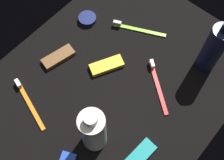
{
  "coord_description": "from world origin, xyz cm",
  "views": [
    {
      "loc": [
        -27.58,
        -24.07,
        79.24
      ],
      "look_at": [
        0.0,
        0.0,
        3.0
      ],
      "focal_mm": 46.3,
      "sensor_mm": 36.0,
      "label": 1
    }
  ],
  "objects_px": {
    "toothbrush_orange": "(28,101)",
    "toothbrush_red": "(157,83)",
    "lotion_bottle": "(213,48)",
    "bodywash_bottle": "(93,131)",
    "toothbrush_lime": "(136,29)",
    "snack_bar_brown": "(58,57)",
    "snack_bar_yellow": "(107,65)",
    "cream_tin_left": "(87,19)",
    "snack_bar_teal": "(139,157)"
  },
  "relations": [
    {
      "from": "lotion_bottle",
      "to": "snack_bar_brown",
      "type": "relative_size",
      "value": 1.98
    },
    {
      "from": "snack_bar_teal",
      "to": "cream_tin_left",
      "type": "relative_size",
      "value": 1.75
    },
    {
      "from": "bodywash_bottle",
      "to": "cream_tin_left",
      "type": "height_order",
      "value": "bodywash_bottle"
    },
    {
      "from": "bodywash_bottle",
      "to": "toothbrush_orange",
      "type": "relative_size",
      "value": 1.08
    },
    {
      "from": "lotion_bottle",
      "to": "bodywash_bottle",
      "type": "height_order",
      "value": "lotion_bottle"
    },
    {
      "from": "toothbrush_lime",
      "to": "snack_bar_yellow",
      "type": "relative_size",
      "value": 1.61
    },
    {
      "from": "lotion_bottle",
      "to": "cream_tin_left",
      "type": "xyz_separation_m",
      "value": [
        -0.12,
        0.39,
        -0.08
      ]
    },
    {
      "from": "toothbrush_red",
      "to": "snack_bar_teal",
      "type": "xyz_separation_m",
      "value": [
        -0.21,
        -0.09,
        0.0
      ]
    },
    {
      "from": "toothbrush_red",
      "to": "snack_bar_yellow",
      "type": "distance_m",
      "value": 0.16
    },
    {
      "from": "toothbrush_lime",
      "to": "snack_bar_brown",
      "type": "height_order",
      "value": "toothbrush_lime"
    },
    {
      "from": "snack_bar_yellow",
      "to": "toothbrush_orange",
      "type": "bearing_deg",
      "value": -174.48
    },
    {
      "from": "toothbrush_lime",
      "to": "toothbrush_red",
      "type": "distance_m",
      "value": 0.21
    },
    {
      "from": "lotion_bottle",
      "to": "toothbrush_lime",
      "type": "xyz_separation_m",
      "value": [
        -0.04,
        0.24,
        -0.08
      ]
    },
    {
      "from": "snack_bar_yellow",
      "to": "cream_tin_left",
      "type": "xyz_separation_m",
      "value": [
        0.09,
        0.17,
        0.0
      ]
    },
    {
      "from": "lotion_bottle",
      "to": "cream_tin_left",
      "type": "relative_size",
      "value": 3.46
    },
    {
      "from": "toothbrush_lime",
      "to": "cream_tin_left",
      "type": "xyz_separation_m",
      "value": [
        -0.08,
        0.15,
        0.0
      ]
    },
    {
      "from": "snack_bar_yellow",
      "to": "lotion_bottle",
      "type": "bearing_deg",
      "value": -19.82
    },
    {
      "from": "lotion_bottle",
      "to": "snack_bar_brown",
      "type": "xyz_separation_m",
      "value": [
        -0.29,
        0.36,
        -0.08
      ]
    },
    {
      "from": "toothbrush_red",
      "to": "lotion_bottle",
      "type": "bearing_deg",
      "value": -24.38
    },
    {
      "from": "lotion_bottle",
      "to": "snack_bar_yellow",
      "type": "xyz_separation_m",
      "value": [
        -0.21,
        0.22,
        -0.08
      ]
    },
    {
      "from": "snack_bar_brown",
      "to": "snack_bar_yellow",
      "type": "distance_m",
      "value": 0.15
    },
    {
      "from": "cream_tin_left",
      "to": "snack_bar_yellow",
      "type": "bearing_deg",
      "value": -118.5
    },
    {
      "from": "snack_bar_yellow",
      "to": "bodywash_bottle",
      "type": "bearing_deg",
      "value": -119.27
    },
    {
      "from": "toothbrush_red",
      "to": "toothbrush_orange",
      "type": "distance_m",
      "value": 0.39
    },
    {
      "from": "lotion_bottle",
      "to": "toothbrush_red",
      "type": "height_order",
      "value": "lotion_bottle"
    },
    {
      "from": "toothbrush_red",
      "to": "toothbrush_orange",
      "type": "relative_size",
      "value": 0.86
    },
    {
      "from": "toothbrush_lime",
      "to": "toothbrush_orange",
      "type": "xyz_separation_m",
      "value": [
        -0.41,
        0.08,
        0.0
      ]
    },
    {
      "from": "snack_bar_brown",
      "to": "lotion_bottle",
      "type": "bearing_deg",
      "value": -38.24
    },
    {
      "from": "lotion_bottle",
      "to": "bodywash_bottle",
      "type": "bearing_deg",
      "value": 166.48
    },
    {
      "from": "lotion_bottle",
      "to": "toothbrush_lime",
      "type": "distance_m",
      "value": 0.26
    },
    {
      "from": "snack_bar_brown",
      "to": "cream_tin_left",
      "type": "height_order",
      "value": "same"
    },
    {
      "from": "lotion_bottle",
      "to": "snack_bar_yellow",
      "type": "distance_m",
      "value": 0.32
    },
    {
      "from": "snack_bar_yellow",
      "to": "snack_bar_teal",
      "type": "height_order",
      "value": "same"
    },
    {
      "from": "snack_bar_brown",
      "to": "toothbrush_red",
      "type": "bearing_deg",
      "value": -52.14
    },
    {
      "from": "toothbrush_lime",
      "to": "cream_tin_left",
      "type": "distance_m",
      "value": 0.17
    },
    {
      "from": "toothbrush_orange",
      "to": "snack_bar_yellow",
      "type": "relative_size",
      "value": 1.69
    },
    {
      "from": "toothbrush_lime",
      "to": "snack_bar_brown",
      "type": "xyz_separation_m",
      "value": [
        -0.25,
        0.11,
        0.0
      ]
    },
    {
      "from": "toothbrush_orange",
      "to": "cream_tin_left",
      "type": "distance_m",
      "value": 0.34
    },
    {
      "from": "toothbrush_red",
      "to": "toothbrush_orange",
      "type": "height_order",
      "value": "same"
    },
    {
      "from": "snack_bar_brown",
      "to": "snack_bar_teal",
      "type": "bearing_deg",
      "value": -87.73
    },
    {
      "from": "toothbrush_orange",
      "to": "toothbrush_red",
      "type": "bearing_deg",
      "value": -40.29
    },
    {
      "from": "toothbrush_red",
      "to": "toothbrush_orange",
      "type": "bearing_deg",
      "value": 139.71
    },
    {
      "from": "toothbrush_lime",
      "to": "snack_bar_yellow",
      "type": "bearing_deg",
      "value": -173.28
    },
    {
      "from": "bodywash_bottle",
      "to": "snack_bar_teal",
      "type": "relative_size",
      "value": 1.84
    },
    {
      "from": "snack_bar_yellow",
      "to": "cream_tin_left",
      "type": "relative_size",
      "value": 1.75
    },
    {
      "from": "lotion_bottle",
      "to": "toothbrush_lime",
      "type": "bearing_deg",
      "value": 99.35
    },
    {
      "from": "toothbrush_lime",
      "to": "snack_bar_teal",
      "type": "xyz_separation_m",
      "value": [
        -0.32,
        -0.27,
        0.0
      ]
    },
    {
      "from": "snack_bar_teal",
      "to": "toothbrush_red",
      "type": "bearing_deg",
      "value": 28.42
    },
    {
      "from": "snack_bar_yellow",
      "to": "snack_bar_teal",
      "type": "relative_size",
      "value": 1.0
    },
    {
      "from": "lotion_bottle",
      "to": "toothbrush_orange",
      "type": "bearing_deg",
      "value": 144.51
    }
  ]
}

